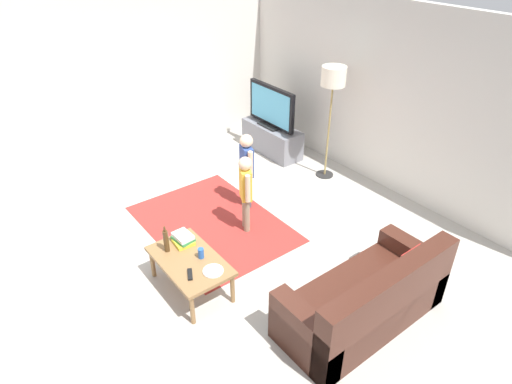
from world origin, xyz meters
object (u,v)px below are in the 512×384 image
at_px(coffee_table, 190,263).
at_px(floor_lamp, 333,83).
at_px(soda_can, 201,253).
at_px(tv_stand, 272,139).
at_px(tv, 271,107).
at_px(couch, 368,303).
at_px(tv_remote, 190,274).
at_px(book_stack, 183,239).
at_px(bottle, 166,241).
at_px(child_center, 246,187).
at_px(plate, 213,271).
at_px(child_near_tv, 247,164).

bearing_deg(coffee_table, floor_lamp, 107.21).
height_order(coffee_table, soda_can, soda_can).
bearing_deg(tv_stand, tv, -90.00).
height_order(couch, tv_remote, couch).
bearing_deg(tv, book_stack, -56.53).
bearing_deg(coffee_table, soda_can, 67.38).
bearing_deg(bottle, book_stack, 94.12).
relative_size(coffee_table, bottle, 3.03).
relative_size(couch, child_center, 1.67).
relative_size(tv_stand, book_stack, 4.58).
bearing_deg(tv_stand, couch, -25.25).
relative_size(soda_can, plate, 0.55).
bearing_deg(bottle, soda_can, 36.03).
relative_size(couch, tv_remote, 10.59).
relative_size(book_stack, tv_remote, 1.54).
height_order(child_center, book_stack, child_center).
relative_size(child_near_tv, bottle, 3.39).
bearing_deg(coffee_table, tv_remote, -28.61).
xyz_separation_m(couch, coffee_table, (-1.54, -1.16, 0.08)).
height_order(tv_remote, plate, plate).
xyz_separation_m(tv, tv_remote, (2.35, -3.00, -0.42)).
distance_m(floor_lamp, soda_can, 3.27).
bearing_deg(couch, soda_can, -144.88).
relative_size(book_stack, plate, 1.19).
bearing_deg(book_stack, floor_lamp, 102.38).
relative_size(tv, book_stack, 4.20).
relative_size(floor_lamp, soda_can, 14.83).
bearing_deg(plate, bottle, -159.87).
bearing_deg(floor_lamp, coffee_table, -72.79).
bearing_deg(tv_remote, floor_lamp, 137.02).
relative_size(child_center, soda_can, 8.98).
bearing_deg(book_stack, child_center, 103.29).
relative_size(tv, child_center, 1.02).
xyz_separation_m(bottle, soda_can, (0.33, 0.24, -0.08)).
bearing_deg(couch, book_stack, -149.68).
bearing_deg(plate, soda_can, 175.77).
relative_size(couch, soda_can, 15.00).
height_order(bottle, soda_can, bottle).
distance_m(tv, coffee_table, 3.61).
bearing_deg(book_stack, soda_can, 4.26).
bearing_deg(child_center, tv_stand, 132.49).
bearing_deg(couch, plate, -138.77).
bearing_deg(coffee_table, child_center, 115.21).
relative_size(book_stack, soda_can, 2.18).
bearing_deg(child_near_tv, plate, -46.96).
distance_m(soda_can, plate, 0.28).
xyz_separation_m(floor_lamp, tv_remote, (1.16, -3.17, -1.11)).
xyz_separation_m(couch, child_center, (-2.08, -0.00, 0.36)).
distance_m(tv, floor_lamp, 1.39).
xyz_separation_m(child_center, tv_remote, (0.77, -1.28, -0.22)).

